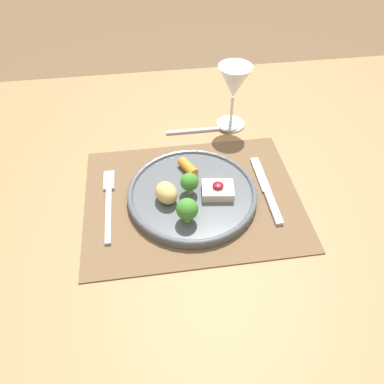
% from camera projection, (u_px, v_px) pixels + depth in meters
% --- Properties ---
extents(ground_plane, '(8.00, 8.00, 0.00)m').
position_uv_depth(ground_plane, '(192.00, 339.00, 1.35)').
color(ground_plane, brown).
extents(dining_table, '(1.56, 1.14, 0.74)m').
position_uv_depth(dining_table, '(192.00, 220.00, 0.87)').
color(dining_table, olive).
rests_on(dining_table, ground_plane).
extents(placemat, '(0.46, 0.36, 0.00)m').
position_uv_depth(placemat, '(192.00, 198.00, 0.81)').
color(placemat, brown).
rests_on(placemat, dining_table).
extents(dinner_plate, '(0.28, 0.28, 0.07)m').
position_uv_depth(dinner_plate, '(192.00, 194.00, 0.80)').
color(dinner_plate, '#4C5156').
rests_on(dinner_plate, placemat).
extents(fork, '(0.02, 0.21, 0.01)m').
position_uv_depth(fork, '(109.00, 199.00, 0.80)').
color(fork, '#B2B2B7').
rests_on(fork, placemat).
extents(knife, '(0.02, 0.21, 0.01)m').
position_uv_depth(knife, '(268.00, 193.00, 0.82)').
color(knife, '#B2B2B7').
rests_on(knife, placemat).
extents(spoon, '(0.19, 0.04, 0.02)m').
position_uv_depth(spoon, '(221.00, 128.00, 0.98)').
color(spoon, '#B2B2B7').
rests_on(spoon, dining_table).
extents(wine_glass_near, '(0.08, 0.08, 0.17)m').
position_uv_depth(wine_glass_near, '(234.00, 85.00, 0.92)').
color(wine_glass_near, white).
rests_on(wine_glass_near, dining_table).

